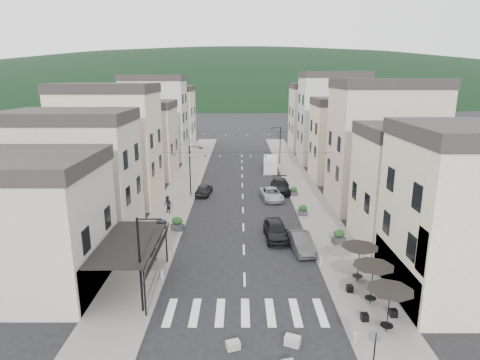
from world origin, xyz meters
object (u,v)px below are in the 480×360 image
(delivery_van, at_px, (270,164))
(parked_car_e, at_px, (204,189))
(parked_car_b, at_px, (301,242))
(parked_car_c, at_px, (271,194))
(pedestrian_a, at_px, (153,248))
(pedestrian_b, at_px, (168,205))
(parked_car_d, at_px, (280,186))
(parked_car_a, at_px, (276,230))

(delivery_van, bearing_deg, parked_car_e, -121.99)
(parked_car_b, distance_m, parked_car_c, 14.03)
(pedestrian_a, relative_size, pedestrian_b, 1.08)
(parked_car_d, relative_size, pedestrian_a, 2.75)
(parked_car_c, distance_m, delivery_van, 14.12)
(parked_car_c, bearing_deg, pedestrian_a, -130.43)
(parked_car_b, xyz_separation_m, delivery_van, (-0.41, 28.05, 0.44))
(parked_car_b, xyz_separation_m, pedestrian_a, (-11.48, -1.97, 0.38))
(parked_car_c, relative_size, pedestrian_a, 2.44)
(parked_car_a, xyz_separation_m, parked_car_b, (1.80, -2.45, -0.10))
(parked_car_e, bearing_deg, delivery_van, -119.39)
(parked_car_b, height_order, delivery_van, delivery_van)
(parked_car_e, bearing_deg, parked_car_c, 173.02)
(delivery_van, bearing_deg, parked_car_b, -85.40)
(delivery_van, height_order, pedestrian_b, delivery_van)
(parked_car_b, height_order, parked_car_e, parked_car_b)
(parked_car_e, relative_size, pedestrian_a, 2.07)
(parked_car_c, distance_m, pedestrian_a, 18.91)
(parked_car_c, distance_m, pedestrian_b, 12.09)
(parked_car_e, xyz_separation_m, pedestrian_a, (-2.28, -17.82, 0.41))
(pedestrian_b, bearing_deg, parked_car_c, 68.57)
(pedestrian_b, bearing_deg, parked_car_d, 77.13)
(parked_car_a, xyz_separation_m, parked_car_e, (-7.40, 13.39, -0.12))
(parked_car_b, relative_size, pedestrian_a, 2.22)
(parked_car_c, xyz_separation_m, parked_car_e, (-7.88, 1.87, 0.03))
(parked_car_e, relative_size, pedestrian_b, 2.24)
(pedestrian_a, bearing_deg, parked_car_b, -13.98)
(parked_car_d, distance_m, parked_car_e, 9.27)
(parked_car_a, distance_m, delivery_van, 25.64)
(parked_car_a, distance_m, pedestrian_b, 12.30)
(parked_car_b, relative_size, parked_car_d, 0.81)
(parked_car_c, bearing_deg, pedestrian_b, -163.05)
(parked_car_b, xyz_separation_m, parked_car_e, (-9.20, 15.84, -0.03))
(parked_car_b, height_order, pedestrian_a, pedestrian_a)
(parked_car_a, bearing_deg, pedestrian_a, -158.33)
(parked_car_a, xyz_separation_m, parked_car_d, (1.80, 14.54, -0.03))
(parked_car_a, height_order, parked_car_e, parked_car_a)
(parked_car_c, bearing_deg, parked_car_e, 158.73)
(pedestrian_a, bearing_deg, parked_car_e, 58.99)
(parked_car_b, distance_m, parked_car_d, 17.00)
(delivery_van, distance_m, pedestrian_b, 22.55)
(parked_car_c, height_order, pedestrian_a, pedestrian_a)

